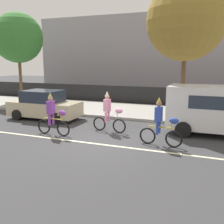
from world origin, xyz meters
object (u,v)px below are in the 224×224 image
object	(u,v)px
parade_cyclist_cobalt	(161,125)
parked_car_beige	(44,105)
parade_cyclist_pink	(109,114)
parade_cyclist_purple	(53,117)

from	to	relation	value
parade_cyclist_cobalt	parked_car_beige	distance (m)	7.59
parade_cyclist_pink	parked_car_beige	distance (m)	4.72
parade_cyclist_purple	parade_cyclist_cobalt	bearing A→B (deg)	2.73
parade_cyclist_pink	parked_car_beige	size ratio (longest dim) A/B	0.47
parade_cyclist_purple	parade_cyclist_pink	world-z (taller)	same
parade_cyclist_pink	parked_car_beige	world-z (taller)	parade_cyclist_pink
parade_cyclist_pink	parade_cyclist_cobalt	distance (m)	2.90
parade_cyclist_cobalt	parked_car_beige	bearing A→B (deg)	160.89
parked_car_beige	parade_cyclist_pink	bearing A→B (deg)	-15.95
parade_cyclist_purple	parade_cyclist_cobalt	size ratio (longest dim) A/B	1.00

